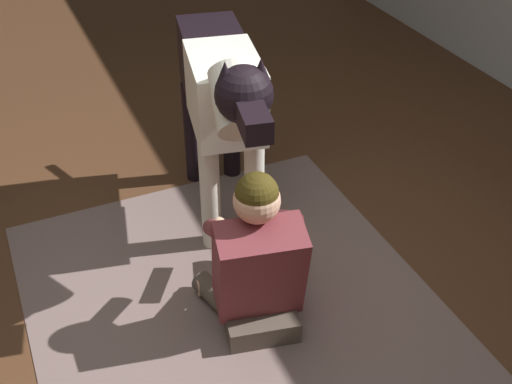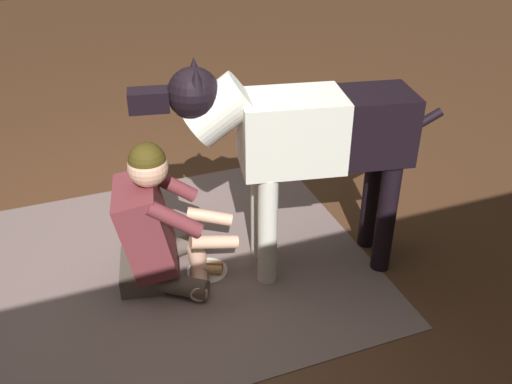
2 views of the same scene
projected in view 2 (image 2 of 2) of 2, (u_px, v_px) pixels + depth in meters
The scene contains 5 objects.
ground_plane at pixel (151, 249), 3.52m from camera, with size 14.60×14.60×0.00m, color #51311E.
area_rug at pixel (178, 264), 3.39m from camera, with size 2.18×1.96×0.01m, color #78615D.
person_sitting_on_floor at pixel (155, 227), 3.12m from camera, with size 0.71×0.57×0.85m.
large_dog at pixel (302, 138), 2.98m from camera, with size 1.61×0.51×1.25m.
hot_dog_on_plate at pixel (207, 268), 3.32m from camera, with size 0.24×0.24×0.06m.
Camera 2 is at (0.40, 2.87, 2.13)m, focal length 40.30 mm.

